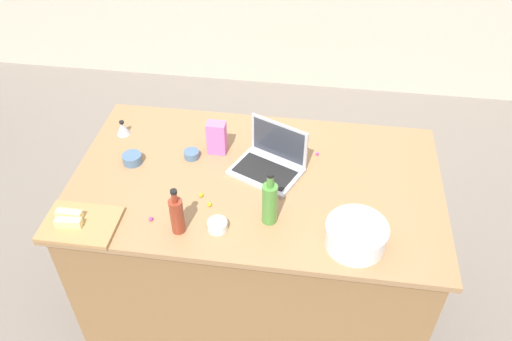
{
  "coord_description": "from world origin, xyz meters",
  "views": [
    {
      "loc": [
        0.25,
        -1.75,
        2.5
      ],
      "look_at": [
        0.0,
        0.0,
        0.95
      ],
      "focal_mm": 36.11,
      "sensor_mm": 36.0,
      "label": 1
    }
  ],
  "objects_px": {
    "cutting_board": "(80,224)",
    "butter_stick_right": "(69,214)",
    "bottle_olive": "(270,202)",
    "ramekin_medium": "(192,154)",
    "kitchen_timer": "(123,128)",
    "butter_stick_left": "(68,223)",
    "mixing_bowl_large": "(356,235)",
    "candy_bag": "(217,138)",
    "ramekin_wide": "(132,159)",
    "ramekin_small": "(217,225)",
    "laptop": "(270,161)",
    "bottle_soy": "(177,215)"
  },
  "relations": [
    {
      "from": "cutting_board",
      "to": "butter_stick_right",
      "type": "relative_size",
      "value": 2.86
    },
    {
      "from": "butter_stick_right",
      "to": "bottle_olive",
      "type": "bearing_deg",
      "value": 8.12
    },
    {
      "from": "ramekin_medium",
      "to": "kitchen_timer",
      "type": "height_order",
      "value": "kitchen_timer"
    },
    {
      "from": "butter_stick_left",
      "to": "kitchen_timer",
      "type": "bearing_deg",
      "value": 89.66
    },
    {
      "from": "butter_stick_left",
      "to": "kitchen_timer",
      "type": "height_order",
      "value": "kitchen_timer"
    },
    {
      "from": "mixing_bowl_large",
      "to": "bottle_olive",
      "type": "relative_size",
      "value": 0.96
    },
    {
      "from": "ramekin_medium",
      "to": "mixing_bowl_large",
      "type": "bearing_deg",
      "value": -29.74
    },
    {
      "from": "butter_stick_left",
      "to": "candy_bag",
      "type": "distance_m",
      "value": 0.78
    },
    {
      "from": "cutting_board",
      "to": "ramekin_wide",
      "type": "relative_size",
      "value": 3.41
    },
    {
      "from": "ramekin_small",
      "to": "kitchen_timer",
      "type": "bearing_deg",
      "value": 136.35
    },
    {
      "from": "butter_stick_right",
      "to": "ramekin_medium",
      "type": "xyz_separation_m",
      "value": [
        0.41,
        0.48,
        -0.02
      ]
    },
    {
      "from": "laptop",
      "to": "ramekin_small",
      "type": "distance_m",
      "value": 0.45
    },
    {
      "from": "butter_stick_right",
      "to": "ramekin_small",
      "type": "bearing_deg",
      "value": 3.59
    },
    {
      "from": "ramekin_medium",
      "to": "cutting_board",
      "type": "bearing_deg",
      "value": -125.48
    },
    {
      "from": "ramekin_wide",
      "to": "kitchen_timer",
      "type": "bearing_deg",
      "value": 119.13
    },
    {
      "from": "cutting_board",
      "to": "candy_bag",
      "type": "distance_m",
      "value": 0.74
    },
    {
      "from": "laptop",
      "to": "mixing_bowl_large",
      "type": "distance_m",
      "value": 0.57
    },
    {
      "from": "bottle_soy",
      "to": "bottle_olive",
      "type": "xyz_separation_m",
      "value": [
        0.37,
        0.11,
        0.02
      ]
    },
    {
      "from": "bottle_soy",
      "to": "candy_bag",
      "type": "xyz_separation_m",
      "value": [
        0.06,
        0.53,
        -0.01
      ]
    },
    {
      "from": "candy_bag",
      "to": "bottle_olive",
      "type": "bearing_deg",
      "value": -53.94
    },
    {
      "from": "laptop",
      "to": "candy_bag",
      "type": "distance_m",
      "value": 0.29
    },
    {
      "from": "laptop",
      "to": "cutting_board",
      "type": "bearing_deg",
      "value": -147.59
    },
    {
      "from": "butter_stick_right",
      "to": "ramekin_medium",
      "type": "bearing_deg",
      "value": 49.5
    },
    {
      "from": "bottle_soy",
      "to": "bottle_olive",
      "type": "distance_m",
      "value": 0.38
    },
    {
      "from": "bottle_olive",
      "to": "cutting_board",
      "type": "xyz_separation_m",
      "value": [
        -0.78,
        -0.14,
        -0.1
      ]
    },
    {
      "from": "ramekin_medium",
      "to": "ramekin_wide",
      "type": "relative_size",
      "value": 0.8
    },
    {
      "from": "bottle_soy",
      "to": "cutting_board",
      "type": "xyz_separation_m",
      "value": [
        -0.42,
        -0.03,
        -0.08
      ]
    },
    {
      "from": "ramekin_medium",
      "to": "butter_stick_left",
      "type": "bearing_deg",
      "value": -126.91
    },
    {
      "from": "laptop",
      "to": "ramekin_small",
      "type": "bearing_deg",
      "value": -112.55
    },
    {
      "from": "mixing_bowl_large",
      "to": "ramekin_medium",
      "type": "height_order",
      "value": "mixing_bowl_large"
    },
    {
      "from": "kitchen_timer",
      "to": "ramekin_medium",
      "type": "bearing_deg",
      "value": -19.3
    },
    {
      "from": "laptop",
      "to": "bottle_olive",
      "type": "xyz_separation_m",
      "value": [
        0.04,
        -0.33,
        0.06
      ]
    },
    {
      "from": "laptop",
      "to": "mixing_bowl_large",
      "type": "bearing_deg",
      "value": -46.5
    },
    {
      "from": "cutting_board",
      "to": "kitchen_timer",
      "type": "height_order",
      "value": "kitchen_timer"
    },
    {
      "from": "mixing_bowl_large",
      "to": "kitchen_timer",
      "type": "relative_size",
      "value": 3.29
    },
    {
      "from": "cutting_board",
      "to": "kitchen_timer",
      "type": "distance_m",
      "value": 0.64
    },
    {
      "from": "bottle_olive",
      "to": "laptop",
      "type": "bearing_deg",
      "value": 96.28
    },
    {
      "from": "bottle_olive",
      "to": "butter_stick_right",
      "type": "xyz_separation_m",
      "value": [
        -0.84,
        -0.12,
        -0.07
      ]
    },
    {
      "from": "bottle_soy",
      "to": "laptop",
      "type": "bearing_deg",
      "value": 53.21
    },
    {
      "from": "laptop",
      "to": "bottle_olive",
      "type": "bearing_deg",
      "value": -83.72
    },
    {
      "from": "bottle_olive",
      "to": "butter_stick_left",
      "type": "height_order",
      "value": "bottle_olive"
    },
    {
      "from": "bottle_olive",
      "to": "ramekin_small",
      "type": "relative_size",
      "value": 3.17
    },
    {
      "from": "kitchen_timer",
      "to": "ramekin_wide",
      "type": "bearing_deg",
      "value": -60.87
    },
    {
      "from": "cutting_board",
      "to": "ramekin_medium",
      "type": "xyz_separation_m",
      "value": [
        0.36,
        0.5,
        0.01
      ]
    },
    {
      "from": "ramekin_small",
      "to": "ramekin_wide",
      "type": "xyz_separation_m",
      "value": [
        -0.49,
        0.37,
        0.0
      ]
    },
    {
      "from": "bottle_soy",
      "to": "butter_stick_left",
      "type": "distance_m",
      "value": 0.46
    },
    {
      "from": "laptop",
      "to": "mixing_bowl_large",
      "type": "height_order",
      "value": "laptop"
    },
    {
      "from": "cutting_board",
      "to": "candy_bag",
      "type": "bearing_deg",
      "value": 50.01
    },
    {
      "from": "kitchen_timer",
      "to": "bottle_soy",
      "type": "bearing_deg",
      "value": -53.56
    },
    {
      "from": "mixing_bowl_large",
      "to": "ramekin_wide",
      "type": "relative_size",
      "value": 2.74
    }
  ]
}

